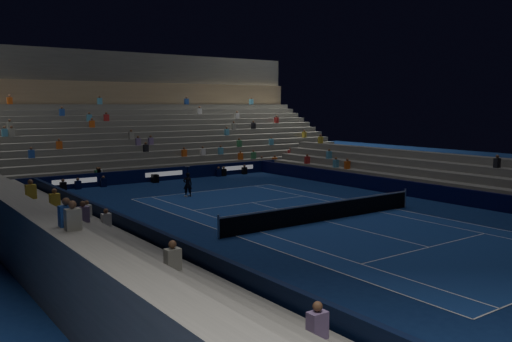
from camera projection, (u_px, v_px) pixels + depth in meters
The scene contains 11 objects.
ground at pixel (324, 221), 27.71m from camera, with size 90.00×90.00×0.00m, color #0D204F.
court_surface at pixel (324, 221), 27.71m from camera, with size 10.97×23.77×0.01m, color navy.
sponsor_barrier_far at pixel (163, 174), 42.53m from camera, with size 44.00×0.25×1.00m, color black.
sponsor_barrier_east at pixel (440, 193), 33.30m from camera, with size 0.25×37.00×1.00m, color black.
sponsor_barrier_west at pixel (150, 239), 22.01m from camera, with size 0.25×37.00×1.00m, color black.
grandstand_main at pixel (117, 133), 49.74m from camera, with size 44.00×15.20×11.20m.
grandstand_east at pixel (472, 182), 35.26m from camera, with size 5.00×37.00×2.50m.
grandstand_west at pixel (63, 241), 19.94m from camera, with size 5.00×37.00×2.50m.
tennis_net at pixel (324, 211), 27.65m from camera, with size 12.90×0.10×1.10m.
tennis_player at pixel (188, 185), 34.98m from camera, with size 0.58×0.38×1.60m, color black.
broadcast_camera at pixel (155, 178), 41.46m from camera, with size 0.51×0.94×0.62m.
Camera 1 is at (-18.79, -19.97, 5.93)m, focal length 37.81 mm.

